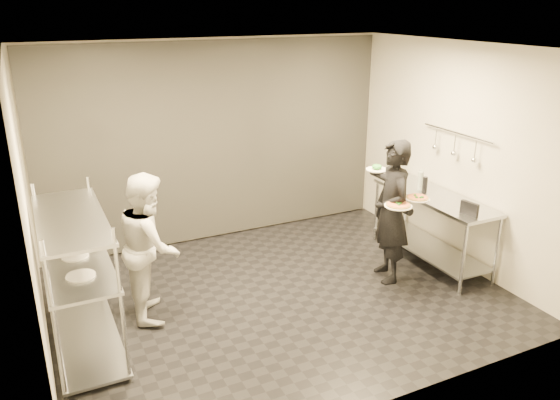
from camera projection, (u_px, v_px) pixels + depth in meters
name	position (u px, v px, depth m)	size (l,w,h in m)	color
room_shell	(240.00, 156.00, 6.88)	(5.00, 4.00, 2.80)	black
pass_rack	(78.00, 275.00, 5.22)	(0.60, 1.60, 1.50)	#BABEC2
prep_counter	(433.00, 217.00, 7.03)	(0.60, 1.80, 0.92)	#BABEC2
utensil_rail	(455.00, 145.00, 6.82)	(0.07, 1.20, 0.31)	#BABEC2
waiter	(391.00, 212.00, 6.50)	(0.64, 0.42, 1.75)	black
chef	(150.00, 246.00, 5.78)	(0.78, 0.61, 1.60)	silver
pizza_plate_near	(398.00, 205.00, 6.19)	(0.32, 0.32, 0.05)	white
pizza_plate_far	(417.00, 198.00, 6.31)	(0.28, 0.28, 0.05)	white
salad_plate	(377.00, 168.00, 6.55)	(0.26, 0.26, 0.07)	white
pos_monitor	(469.00, 209.00, 6.24)	(0.04, 0.22, 0.16)	black
bottle_green	(420.00, 181.00, 7.08)	(0.07, 0.07, 0.25)	gray
bottle_clear	(421.00, 178.00, 7.27)	(0.06, 0.06, 0.21)	gray
bottle_dark	(425.00, 185.00, 6.97)	(0.06, 0.06, 0.21)	black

